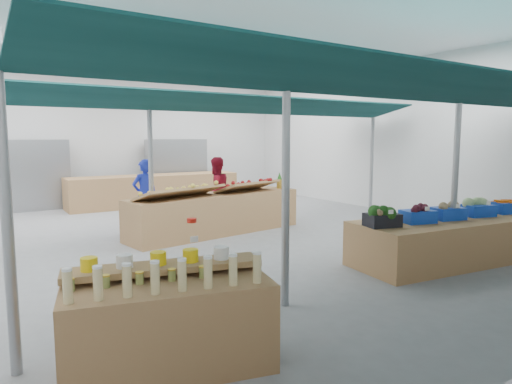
% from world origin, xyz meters
% --- Properties ---
extents(floor, '(13.00, 13.00, 0.00)m').
position_xyz_m(floor, '(0.00, 0.00, 0.00)').
color(floor, slate).
rests_on(floor, ground).
extents(hall, '(13.00, 13.00, 13.00)m').
position_xyz_m(hall, '(0.00, 1.44, 2.65)').
color(hall, silver).
rests_on(hall, ground).
extents(pole_grid, '(10.00, 4.60, 3.00)m').
position_xyz_m(pole_grid, '(0.75, -1.75, 1.81)').
color(pole_grid, gray).
rests_on(pole_grid, floor).
extents(awnings, '(9.50, 7.08, 0.30)m').
position_xyz_m(awnings, '(0.75, -1.75, 2.78)').
color(awnings, '#0B2F30').
rests_on(awnings, pole_grid).
extents(back_shelving_left, '(2.00, 0.50, 2.00)m').
position_xyz_m(back_shelving_left, '(-2.50, 6.00, 1.00)').
color(back_shelving_left, '#B23F33').
rests_on(back_shelving_left, floor).
extents(back_shelving_right, '(2.00, 0.50, 2.00)m').
position_xyz_m(back_shelving_right, '(2.00, 6.00, 1.00)').
color(back_shelving_right, '#B23F33').
rests_on(back_shelving_right, floor).
extents(bottle_shelf, '(1.97, 1.48, 1.09)m').
position_xyz_m(bottle_shelf, '(-2.82, -4.65, 0.44)').
color(bottle_shelf, '#996A42').
rests_on(bottle_shelf, floor).
extents(veg_counter, '(3.89, 1.76, 0.73)m').
position_xyz_m(veg_counter, '(2.68, -3.95, 0.37)').
color(veg_counter, '#996A42').
rests_on(veg_counter, floor).
extents(fruit_counter, '(4.12, 1.46, 0.86)m').
position_xyz_m(fruit_counter, '(0.38, 0.28, 0.43)').
color(fruit_counter, '#996A42').
rests_on(fruit_counter, floor).
extents(far_counter, '(5.25, 1.21, 0.94)m').
position_xyz_m(far_counter, '(0.83, 5.00, 0.47)').
color(far_counter, '#996A42').
rests_on(far_counter, floor).
extents(crate_stack, '(0.54, 0.46, 0.54)m').
position_xyz_m(crate_stack, '(3.48, -3.20, 0.27)').
color(crate_stack, '#103CB2').
rests_on(crate_stack, floor).
extents(vendor_left, '(0.63, 0.46, 1.61)m').
position_xyz_m(vendor_left, '(-0.82, 1.38, 0.81)').
color(vendor_left, '#1C2BB7').
rests_on(vendor_left, floor).
extents(vendor_right, '(0.85, 0.70, 1.61)m').
position_xyz_m(vendor_right, '(0.98, 1.38, 0.81)').
color(vendor_right, maroon).
rests_on(vendor_right, floor).
extents(crate_broccoli, '(0.58, 0.47, 0.35)m').
position_xyz_m(crate_broccoli, '(1.08, -3.73, 0.89)').
color(crate_broccoli, black).
rests_on(crate_broccoli, veg_counter).
extents(crate_beets, '(0.58, 0.47, 0.29)m').
position_xyz_m(crate_beets, '(1.80, -3.83, 0.86)').
color(crate_beets, '#103CB2').
rests_on(crate_beets, veg_counter).
extents(crate_celeriac, '(0.58, 0.47, 0.31)m').
position_xyz_m(crate_celeriac, '(2.47, -3.92, 0.88)').
color(crate_celeriac, '#103CB2').
rests_on(crate_celeriac, veg_counter).
extents(crate_cabbage, '(0.58, 0.47, 0.35)m').
position_xyz_m(crate_cabbage, '(3.20, -4.02, 0.89)').
color(crate_cabbage, '#103CB2').
rests_on(crate_cabbage, veg_counter).
extents(crate_carrots, '(0.58, 0.47, 0.29)m').
position_xyz_m(crate_carrots, '(3.92, -4.12, 0.84)').
color(crate_carrots, '#103CB2').
rests_on(crate_carrots, veg_counter).
extents(sparrow, '(0.12, 0.09, 0.11)m').
position_xyz_m(sparrow, '(0.90, -3.83, 0.98)').
color(sparrow, brown).
rests_on(sparrow, crate_broccoli).
extents(pole_ribbon, '(0.12, 0.12, 0.28)m').
position_xyz_m(pole_ribbon, '(-2.01, -3.47, 1.08)').
color(pole_ribbon, red).
rests_on(pole_ribbon, pole_grid).
extents(apple_heap_yellow, '(2.01, 1.15, 0.27)m').
position_xyz_m(apple_heap_yellow, '(-0.56, 0.06, 1.03)').
color(apple_heap_yellow, '#997247').
rests_on(apple_heap_yellow, fruit_counter).
extents(apple_heap_red, '(1.63, 1.05, 0.27)m').
position_xyz_m(apple_heap_red, '(1.20, 0.29, 1.03)').
color(apple_heap_red, '#997247').
rests_on(apple_heap_red, fruit_counter).
extents(pineapple, '(0.14, 0.14, 0.39)m').
position_xyz_m(pineapple, '(2.20, 0.42, 1.05)').
color(pineapple, '#8C6019').
rests_on(pineapple, fruit_counter).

